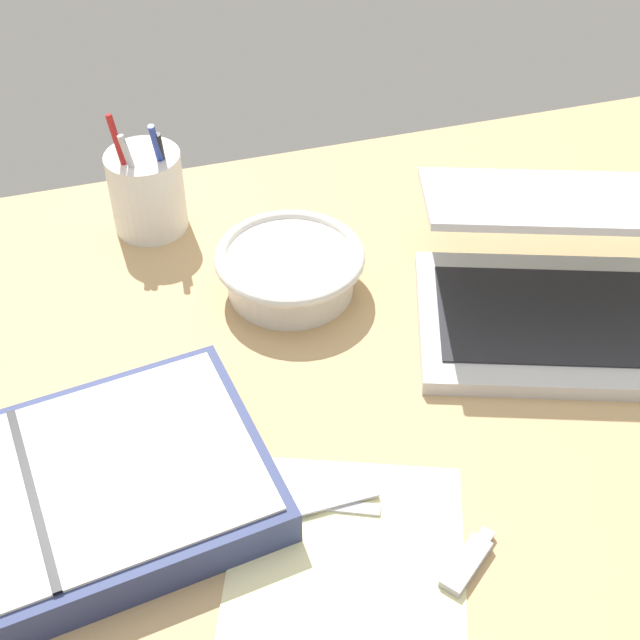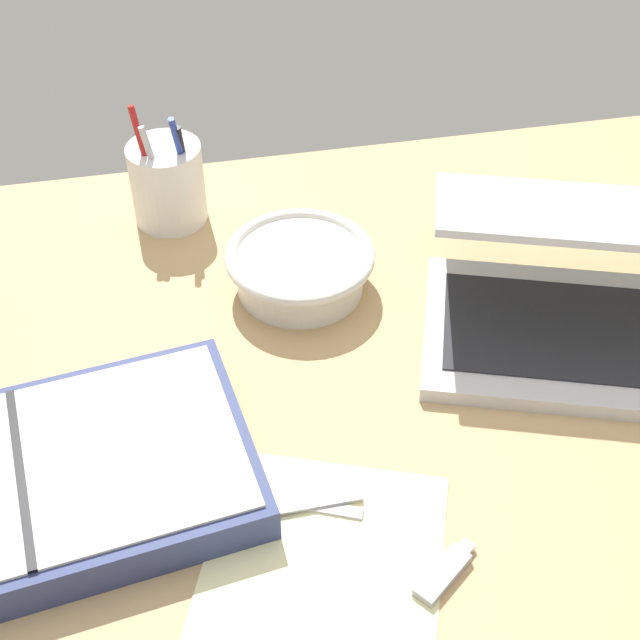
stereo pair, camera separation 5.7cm
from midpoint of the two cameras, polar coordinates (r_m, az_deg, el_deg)
The scene contains 8 objects.
desk_top at distance 89.92cm, azimuth 3.83°, elevation -6.97°, with size 140.00×100.00×2.00cm, color tan.
laptop at distance 100.39cm, azimuth 18.54°, elevation 1.49°, with size 42.23×38.41×15.75cm.
bowl at distance 101.70cm, azimuth 0.33°, elevation 3.38°, with size 17.13×17.13×5.46cm.
pen_cup at distance 112.65cm, azimuth -8.28°, elevation 8.64°, with size 9.14×9.14×16.38cm.
planner at distance 84.54cm, azimuth -16.48°, elevation -10.35°, with size 43.57×28.10×4.43cm.
scissors at distance 82.34cm, azimuth -1.75°, elevation -11.83°, with size 12.83×6.84×0.80cm.
paper_sheet_front at distance 78.10cm, azimuth 2.08°, elevation -16.78°, with size 20.34×26.28×0.16cm, color #F4EFB2.
usb_drive at distance 79.35cm, azimuth 10.07°, elevation -15.76°, with size 6.67×5.68×1.00cm.
Camera 2 is at (-14.86, -56.67, 69.13)cm, focal length 50.00 mm.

